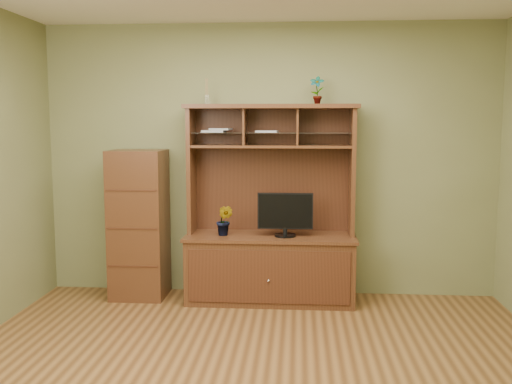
# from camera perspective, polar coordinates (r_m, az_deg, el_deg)

# --- Properties ---
(room) EXTENTS (4.54, 4.04, 2.74)m
(room) POSITION_cam_1_polar(r_m,az_deg,el_deg) (3.73, -0.29, 1.10)
(room) COLOR #533317
(room) RESTS_ON ground
(media_hutch) EXTENTS (1.66, 0.61, 1.90)m
(media_hutch) POSITION_cam_1_polar(r_m,az_deg,el_deg) (5.56, 1.44, -5.56)
(media_hutch) COLOR #402012
(media_hutch) RESTS_ON room
(monitor) EXTENTS (0.52, 0.20, 0.42)m
(monitor) POSITION_cam_1_polar(r_m,az_deg,el_deg) (5.41, 2.94, -2.18)
(monitor) COLOR black
(monitor) RESTS_ON media_hutch
(orchid_plant) EXTENTS (0.19, 0.17, 0.29)m
(orchid_plant) POSITION_cam_1_polar(r_m,az_deg,el_deg) (5.47, -3.17, -2.85)
(orchid_plant) COLOR #285A1E
(orchid_plant) RESTS_ON media_hutch
(top_plant) EXTENTS (0.16, 0.13, 0.27)m
(top_plant) POSITION_cam_1_polar(r_m,az_deg,el_deg) (5.51, 6.11, 10.10)
(top_plant) COLOR #326E26
(top_plant) RESTS_ON media_hutch
(reed_diffuser) EXTENTS (0.05, 0.05, 0.25)m
(reed_diffuser) POSITION_cam_1_polar(r_m,az_deg,el_deg) (5.58, -4.95, 9.70)
(reed_diffuser) COLOR silver
(reed_diffuser) RESTS_ON media_hutch
(magazines) EXTENTS (0.74, 0.19, 0.04)m
(magazines) POSITION_cam_1_polar(r_m,az_deg,el_deg) (5.54, -2.30, 6.15)
(magazines) COLOR #AEAEB3
(magazines) RESTS_ON media_hutch
(side_cabinet) EXTENTS (0.52, 0.48, 1.46)m
(side_cabinet) POSITION_cam_1_polar(r_m,az_deg,el_deg) (5.75, -11.62, -3.17)
(side_cabinet) COLOR #402012
(side_cabinet) RESTS_ON room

